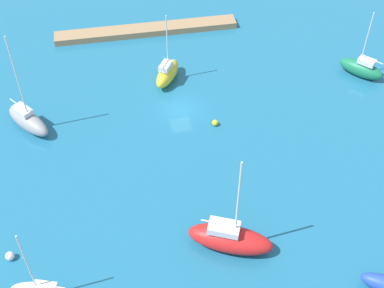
{
  "coord_description": "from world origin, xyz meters",
  "views": [
    {
      "loc": [
        7.22,
        46.56,
        40.53
      ],
      "look_at": [
        0.0,
        7.51,
        1.5
      ],
      "focal_mm": 48.72,
      "sensor_mm": 36.0,
      "label": 1
    }
  ],
  "objects_px": {
    "sailboat_gray_west_end": "(28,120)",
    "sailboat_yellow_by_breakwater": "(167,73)",
    "sailboat_green_mid_basin": "(361,68)",
    "mooring_buoy_yellow": "(215,123)",
    "sailboat_red_along_channel": "(230,238)",
    "mooring_buoy_white": "(10,256)",
    "pier_dock": "(147,30)"
  },
  "relations": [
    {
      "from": "sailboat_yellow_by_breakwater",
      "to": "sailboat_red_along_channel",
      "type": "bearing_deg",
      "value": -145.06
    },
    {
      "from": "sailboat_gray_west_end",
      "to": "sailboat_yellow_by_breakwater",
      "type": "relative_size",
      "value": 1.35
    },
    {
      "from": "sailboat_red_along_channel",
      "to": "sailboat_green_mid_basin",
      "type": "xyz_separation_m",
      "value": [
        -22.54,
        -22.42,
        -0.18
      ]
    },
    {
      "from": "sailboat_green_mid_basin",
      "to": "mooring_buoy_yellow",
      "type": "bearing_deg",
      "value": 63.98
    },
    {
      "from": "pier_dock",
      "to": "sailboat_yellow_by_breakwater",
      "type": "xyz_separation_m",
      "value": [
        -1.27,
        11.57,
        0.79
      ]
    },
    {
      "from": "sailboat_green_mid_basin",
      "to": "mooring_buoy_yellow",
      "type": "relative_size",
      "value": 12.61
    },
    {
      "from": "sailboat_green_mid_basin",
      "to": "sailboat_red_along_channel",
      "type": "bearing_deg",
      "value": 92.53
    },
    {
      "from": "pier_dock",
      "to": "sailboat_red_along_channel",
      "type": "height_order",
      "value": "sailboat_red_along_channel"
    },
    {
      "from": "mooring_buoy_white",
      "to": "mooring_buoy_yellow",
      "type": "height_order",
      "value": "mooring_buoy_white"
    },
    {
      "from": "mooring_buoy_white",
      "to": "pier_dock",
      "type": "bearing_deg",
      "value": -115.44
    },
    {
      "from": "pier_dock",
      "to": "sailboat_red_along_channel",
      "type": "relative_size",
      "value": 2.25
    },
    {
      "from": "sailboat_red_along_channel",
      "to": "sailboat_green_mid_basin",
      "type": "relative_size",
      "value": 1.27
    },
    {
      "from": "sailboat_red_along_channel",
      "to": "sailboat_gray_west_end",
      "type": "height_order",
      "value": "sailboat_gray_west_end"
    },
    {
      "from": "sailboat_red_along_channel",
      "to": "mooring_buoy_white",
      "type": "height_order",
      "value": "sailboat_red_along_channel"
    },
    {
      "from": "sailboat_yellow_by_breakwater",
      "to": "mooring_buoy_white",
      "type": "bearing_deg",
      "value": 173.36
    },
    {
      "from": "pier_dock",
      "to": "sailboat_yellow_by_breakwater",
      "type": "bearing_deg",
      "value": 96.24
    },
    {
      "from": "pier_dock",
      "to": "sailboat_red_along_channel",
      "type": "xyz_separation_m",
      "value": [
        -3.14,
        37.3,
        0.84
      ]
    },
    {
      "from": "pier_dock",
      "to": "mooring_buoy_white",
      "type": "xyz_separation_m",
      "value": [
        16.65,
        35.0,
        -0.03
      ]
    },
    {
      "from": "sailboat_red_along_channel",
      "to": "sailboat_yellow_by_breakwater",
      "type": "distance_m",
      "value": 25.79
    },
    {
      "from": "sailboat_gray_west_end",
      "to": "mooring_buoy_yellow",
      "type": "xyz_separation_m",
      "value": [
        -20.99,
        3.39,
        -0.84
      ]
    },
    {
      "from": "sailboat_gray_west_end",
      "to": "mooring_buoy_white",
      "type": "relative_size",
      "value": 14.89
    },
    {
      "from": "sailboat_green_mid_basin",
      "to": "sailboat_gray_west_end",
      "type": "bearing_deg",
      "value": 51.19
    },
    {
      "from": "sailboat_green_mid_basin",
      "to": "pier_dock",
      "type": "bearing_deg",
      "value": 17.6
    },
    {
      "from": "sailboat_gray_west_end",
      "to": "mooring_buoy_white",
      "type": "distance_m",
      "value": 17.64
    },
    {
      "from": "sailboat_gray_west_end",
      "to": "mooring_buoy_white",
      "type": "bearing_deg",
      "value": -42.18
    },
    {
      "from": "pier_dock",
      "to": "sailboat_gray_west_end",
      "type": "relative_size",
      "value": 2.06
    },
    {
      "from": "mooring_buoy_yellow",
      "to": "sailboat_gray_west_end",
      "type": "bearing_deg",
      "value": -9.19
    },
    {
      "from": "sailboat_yellow_by_breakwater",
      "to": "mooring_buoy_yellow",
      "type": "relative_size",
      "value": 12.94
    },
    {
      "from": "mooring_buoy_white",
      "to": "sailboat_red_along_channel",
      "type": "bearing_deg",
      "value": 173.38
    },
    {
      "from": "pier_dock",
      "to": "mooring_buoy_yellow",
      "type": "relative_size",
      "value": 36.11
    },
    {
      "from": "sailboat_gray_west_end",
      "to": "mooring_buoy_white",
      "type": "height_order",
      "value": "sailboat_gray_west_end"
    },
    {
      "from": "pier_dock",
      "to": "sailboat_yellow_by_breakwater",
      "type": "relative_size",
      "value": 2.79
    }
  ]
}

